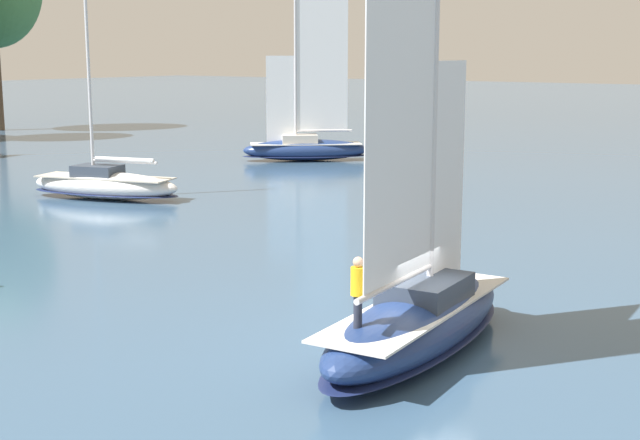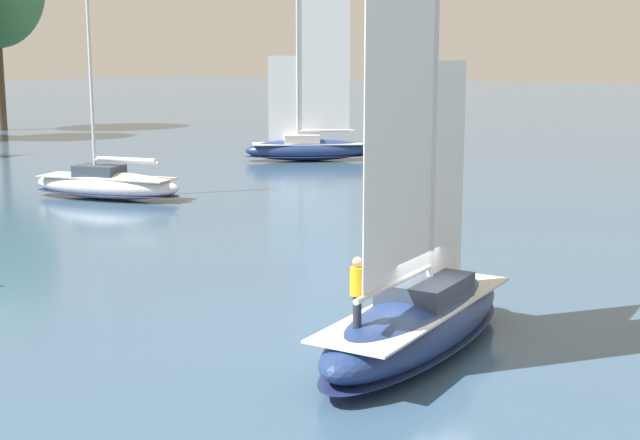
# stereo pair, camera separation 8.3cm
# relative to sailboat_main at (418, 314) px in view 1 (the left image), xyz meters

# --- Properties ---
(ground_plane) EXTENTS (400.00, 400.00, 0.00)m
(ground_plane) POSITION_rel_sailboat_main_xyz_m (-0.01, -0.00, -0.98)
(ground_plane) COLOR #385675
(sailboat_main) EXTENTS (9.02, 3.11, 12.19)m
(sailboat_main) POSITION_rel_sailboat_main_xyz_m (0.00, 0.00, 0.00)
(sailboat_main) COLOR navy
(sailboat_main) RESTS_ON ground
(sailboat_moored_near_marina) EXTENTS (4.55, 8.72, 11.54)m
(sailboat_moored_near_marina) POSITION_rel_sailboat_main_xyz_m (11.90, 24.90, -0.20)
(sailboat_moored_near_marina) COLOR silver
(sailboat_moored_near_marina) RESTS_ON ground
(sailboat_moored_far_slip) EXTENTS (7.61, 8.37, 12.18)m
(sailboat_moored_far_slip) POSITION_rel_sailboat_main_xyz_m (31.32, 26.10, -0.00)
(sailboat_moored_far_slip) COLOR navy
(sailboat_moored_far_slip) RESTS_ON ground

